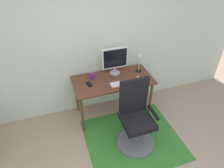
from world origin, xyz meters
The scene contains 10 objects.
wall_back centered at (0.00, 2.20, 1.30)m, with size 6.00×0.10×2.60m, color silver.
area_rug centered at (0.49, 1.12, 0.00)m, with size 1.49×1.32×0.01m, color #33772B.
desk centered at (0.38, 1.81, 0.67)m, with size 1.33×0.65×0.76m.
monitor centered at (0.47, 1.99, 1.03)m, with size 0.44×0.18×0.47m.
keyboard centered at (0.50, 1.64, 0.77)m, with size 0.43×0.13×0.02m, color white.
computer_mouse centered at (0.79, 1.69, 0.77)m, with size 0.06×0.10×0.03m, color white.
coffee_cup centered at (0.06, 1.93, 0.81)m, with size 0.08×0.08×0.11m, color #672185.
cell_phone centered at (-0.03, 1.79, 0.76)m, with size 0.07×0.14×0.01m, color black.
desk_lamp centered at (0.89, 1.92, 1.01)m, with size 0.11×0.11×0.37m.
office_chair centered at (0.49, 1.08, 0.43)m, with size 0.58×0.58×1.12m.
Camera 1 is at (-0.50, -0.79, 2.65)m, focal length 32.15 mm.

